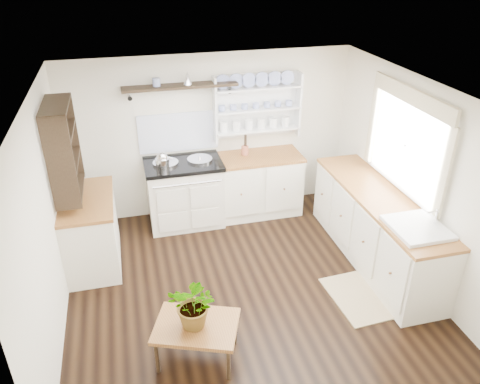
# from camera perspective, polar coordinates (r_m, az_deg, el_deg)

# --- Properties ---
(floor) EXTENTS (4.00, 3.80, 0.01)m
(floor) POSITION_cam_1_polar(r_m,az_deg,el_deg) (5.62, 0.55, -11.13)
(floor) COLOR black
(floor) RESTS_ON ground
(wall_back) EXTENTS (4.00, 0.02, 2.30)m
(wall_back) POSITION_cam_1_polar(r_m,az_deg,el_deg) (6.66, -3.62, 6.87)
(wall_back) COLOR silver
(wall_back) RESTS_ON ground
(wall_right) EXTENTS (0.02, 3.80, 2.30)m
(wall_right) POSITION_cam_1_polar(r_m,az_deg,el_deg) (5.77, 20.20, 1.61)
(wall_right) COLOR silver
(wall_right) RESTS_ON ground
(wall_left) EXTENTS (0.02, 3.80, 2.30)m
(wall_left) POSITION_cam_1_polar(r_m,az_deg,el_deg) (4.92, -22.56, -3.55)
(wall_left) COLOR silver
(wall_left) RESTS_ON ground
(ceiling) EXTENTS (4.00, 3.80, 0.01)m
(ceiling) POSITION_cam_1_polar(r_m,az_deg,el_deg) (4.53, 0.68, 12.02)
(ceiling) COLOR white
(ceiling) RESTS_ON wall_back
(window) EXTENTS (0.08, 1.55, 1.22)m
(window) POSITION_cam_1_polar(r_m,az_deg,el_deg) (5.69, 19.65, 5.95)
(window) COLOR white
(window) RESTS_ON wall_right
(aga_cooker) EXTENTS (1.05, 0.73, 0.97)m
(aga_cooker) POSITION_cam_1_polar(r_m,az_deg,el_deg) (6.58, -6.74, -0.01)
(aga_cooker) COLOR silver
(aga_cooker) RESTS_ON floor
(back_cabinets) EXTENTS (1.27, 0.63, 0.90)m
(back_cabinets) POSITION_cam_1_polar(r_m,az_deg,el_deg) (6.80, 2.00, 1.02)
(back_cabinets) COLOR #EEE7CD
(back_cabinets) RESTS_ON floor
(right_cabinets) EXTENTS (0.62, 2.43, 0.90)m
(right_cabinets) POSITION_cam_1_polar(r_m,az_deg,el_deg) (6.01, 16.23, -4.16)
(right_cabinets) COLOR #EEE7CD
(right_cabinets) RESTS_ON floor
(belfast_sink) EXTENTS (0.55, 0.60, 0.45)m
(belfast_sink) POSITION_cam_1_polar(r_m,az_deg,el_deg) (5.31, 20.59, -5.16)
(belfast_sink) COLOR white
(belfast_sink) RESTS_ON right_cabinets
(left_cabinets) EXTENTS (0.62, 1.13, 0.90)m
(left_cabinets) POSITION_cam_1_polar(r_m,az_deg,el_deg) (6.00, -17.69, -4.47)
(left_cabinets) COLOR #EEE7CD
(left_cabinets) RESTS_ON floor
(plate_rack) EXTENTS (1.20, 0.22, 0.90)m
(plate_rack) POSITION_cam_1_polar(r_m,az_deg,el_deg) (6.63, 1.94, 10.54)
(plate_rack) COLOR white
(plate_rack) RESTS_ON wall_back
(high_shelf) EXTENTS (1.50, 0.29, 0.16)m
(high_shelf) POSITION_cam_1_polar(r_m,az_deg,el_deg) (6.25, -7.30, 12.60)
(high_shelf) COLOR black
(high_shelf) RESTS_ON wall_back
(left_shelving) EXTENTS (0.28, 0.80, 1.05)m
(left_shelving) POSITION_cam_1_polar(r_m,az_deg,el_deg) (5.53, -20.76, 4.96)
(left_shelving) COLOR black
(left_shelving) RESTS_ON wall_left
(kettle) EXTENTS (0.18, 0.18, 0.22)m
(kettle) POSITION_cam_1_polar(r_m,az_deg,el_deg) (6.20, -9.43, 3.79)
(kettle) COLOR silver
(kettle) RESTS_ON aga_cooker
(utensil_crock) EXTENTS (0.10, 0.10, 0.12)m
(utensil_crock) POSITION_cam_1_polar(r_m,az_deg,el_deg) (6.62, 0.60, 5.10)
(utensil_crock) COLOR #A7573D
(utensil_crock) RESTS_ON back_cabinets
(center_table) EXTENTS (0.91, 0.79, 0.42)m
(center_table) POSITION_cam_1_polar(r_m,az_deg,el_deg) (4.57, -5.33, -16.21)
(center_table) COLOR brown
(center_table) RESTS_ON floor
(potted_plant) EXTENTS (0.59, 0.57, 0.50)m
(potted_plant) POSITION_cam_1_polar(r_m,az_deg,el_deg) (4.37, -5.50, -13.45)
(potted_plant) COLOR #3F7233
(potted_plant) RESTS_ON center_table
(floor_rug) EXTENTS (0.60, 0.88, 0.02)m
(floor_rug) POSITION_cam_1_polar(r_m,az_deg,el_deg) (5.59, 14.10, -12.36)
(floor_rug) COLOR #8B6D51
(floor_rug) RESTS_ON floor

